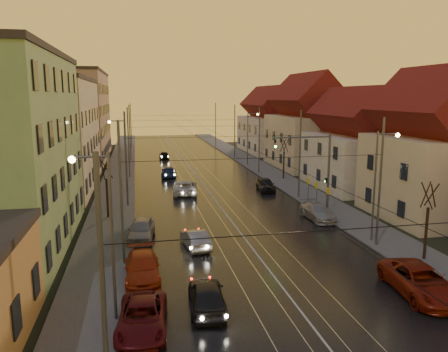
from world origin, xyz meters
TOP-DOWN VIEW (x-y plane):
  - ground at (0.00, 0.00)m, footprint 160.00×160.00m
  - road at (0.00, 40.00)m, footprint 16.00×120.00m
  - sidewalk_left at (-10.00, 40.00)m, footprint 4.00×120.00m
  - sidewalk_right at (10.00, 40.00)m, footprint 4.00×120.00m
  - tram_rail_0 at (-2.20, 40.00)m, footprint 0.06×120.00m
  - tram_rail_1 at (-0.77, 40.00)m, footprint 0.06×120.00m
  - tram_rail_2 at (0.77, 40.00)m, footprint 0.06×120.00m
  - tram_rail_3 at (2.20, 40.00)m, footprint 0.06×120.00m
  - apartment_left_2 at (-17.50, 34.00)m, footprint 10.00×20.00m
  - apartment_left_3 at (-17.50, 58.00)m, footprint 10.00×24.00m
  - house_right_1 at (17.00, 15.00)m, footprint 8.67×10.20m
  - house_right_2 at (17.00, 28.00)m, footprint 9.18×12.24m
  - house_right_3 at (17.00, 43.00)m, footprint 9.18×14.28m
  - house_right_4 at (17.00, 61.00)m, footprint 9.18×16.32m
  - catenary_pole_l_0 at (-8.60, -6.00)m, footprint 0.16×0.16m
  - catenary_pole_l_1 at (-8.60, 9.00)m, footprint 0.16×0.16m
  - catenary_pole_r_1 at (8.60, 9.00)m, footprint 0.16×0.16m
  - catenary_pole_l_2 at (-8.60, 24.00)m, footprint 0.16×0.16m
  - catenary_pole_r_2 at (8.60, 24.00)m, footprint 0.16×0.16m
  - catenary_pole_l_3 at (-8.60, 39.00)m, footprint 0.16×0.16m
  - catenary_pole_r_3 at (8.60, 39.00)m, footprint 0.16×0.16m
  - catenary_pole_l_4 at (-8.60, 54.00)m, footprint 0.16×0.16m
  - catenary_pole_r_4 at (8.60, 54.00)m, footprint 0.16×0.16m
  - catenary_pole_l_5 at (-8.60, 72.00)m, footprint 0.16×0.16m
  - catenary_pole_r_5 at (8.60, 72.00)m, footprint 0.16×0.16m
  - street_lamp_0 at (-9.10, 2.00)m, footprint 1.75×0.32m
  - street_lamp_1 at (9.10, 10.00)m, footprint 1.75×0.32m
  - street_lamp_2 at (-9.10, 30.00)m, footprint 1.75×0.32m
  - street_lamp_3 at (9.10, 46.00)m, footprint 1.75×0.32m
  - traffic_light_mast at (7.99, 18.00)m, footprint 5.30×0.32m
  - bare_tree_0 at (-10.20, 20.00)m, footprint 1.09×1.09m
  - bare_tree_1 at (10.20, 6.00)m, footprint 1.09×1.09m
  - bare_tree_2 at (10.40, 34.00)m, footprint 1.09×1.09m
  - driving_car_0 at (-4.45, 2.33)m, footprint 2.03×4.40m
  - driving_car_1 at (-3.82, 11.28)m, footprint 1.83×4.03m
  - driving_car_2 at (-2.63, 28.30)m, footprint 3.08×5.55m
  - driving_car_3 at (-3.62, 38.66)m, footprint 2.31×4.84m
  - driving_car_4 at (-3.16, 55.19)m, footprint 1.70×3.98m
  - parked_left_1 at (-7.60, 0.94)m, footprint 2.51×4.83m
  - parked_left_2 at (-7.50, 6.67)m, footprint 2.00×4.82m
  - parked_left_3 at (-7.47, 13.79)m, footprint 2.33×4.67m
  - parked_right_0 at (6.85, 1.66)m, footprint 3.08×5.79m
  - parked_right_1 at (7.36, 16.25)m, footprint 2.00×4.63m
  - parked_right_2 at (6.29, 28.11)m, footprint 2.01×4.28m

SIDE VIEW (x-z plane):
  - ground at x=0.00m, z-range 0.00..0.00m
  - road at x=0.00m, z-range 0.00..0.04m
  - tram_rail_0 at x=-2.20m, z-range 0.04..0.07m
  - tram_rail_1 at x=-0.77m, z-range 0.04..0.07m
  - tram_rail_2 at x=0.77m, z-range 0.04..0.07m
  - tram_rail_3 at x=2.20m, z-range 0.04..0.07m
  - sidewalk_left at x=-10.00m, z-range 0.00..0.15m
  - sidewalk_right at x=10.00m, z-range 0.00..0.15m
  - driving_car_1 at x=-3.82m, z-range 0.00..1.28m
  - parked_left_1 at x=-7.60m, z-range 0.00..1.30m
  - parked_right_1 at x=7.36m, z-range 0.00..1.33m
  - driving_car_4 at x=-3.16m, z-range 0.00..1.34m
  - driving_car_3 at x=-3.62m, z-range 0.00..1.36m
  - parked_left_2 at x=-7.50m, z-range 0.00..1.39m
  - parked_right_2 at x=6.29m, z-range 0.00..1.42m
  - driving_car_0 at x=-4.45m, z-range 0.00..1.46m
  - driving_car_2 at x=-2.63m, z-range 0.00..1.47m
  - parked_left_3 at x=-7.47m, z-range 0.00..1.53m
  - parked_right_0 at x=6.85m, z-range 0.00..1.55m
  - bare_tree_0 at x=-10.20m, z-range -0.07..5.04m
  - bare_tree_1 at x=10.20m, z-range -0.07..5.04m
  - bare_tree_2 at x=10.40m, z-range -0.07..5.04m
  - catenary_pole_l_0 at x=-8.60m, z-range 0.00..9.00m
  - catenary_pole_l_1 at x=-8.60m, z-range 0.00..9.00m
  - catenary_pole_r_1 at x=8.60m, z-range 0.00..9.00m
  - catenary_pole_l_2 at x=-8.60m, z-range 0.00..9.00m
  - catenary_pole_r_2 at x=8.60m, z-range 0.00..9.00m
  - catenary_pole_l_3 at x=-8.60m, z-range 0.00..9.00m
  - catenary_pole_r_3 at x=8.60m, z-range 0.00..9.00m
  - catenary_pole_l_4 at x=-8.60m, z-range 0.00..9.00m
  - catenary_pole_r_4 at x=8.60m, z-range 0.00..9.00m
  - catenary_pole_l_5 at x=-8.60m, z-range 0.00..9.00m
  - catenary_pole_r_5 at x=8.60m, z-range 0.00..9.00m
  - traffic_light_mast at x=7.99m, z-range 1.00..8.20m
  - house_right_2 at x=17.00m, z-range 0.04..9.24m
  - street_lamp_0 at x=-9.10m, z-range 0.89..8.89m
  - street_lamp_1 at x=9.10m, z-range 0.89..8.89m
  - street_lamp_2 at x=-9.10m, z-range 0.89..8.89m
  - street_lamp_3 at x=9.10m, z-range 0.89..8.89m
  - house_right_4 at x=17.00m, z-range 0.05..10.05m
  - house_right_1 at x=17.00m, z-range 0.05..10.85m
  - house_right_3 at x=17.00m, z-range 0.05..11.55m
  - apartment_left_2 at x=-17.50m, z-range 0.00..12.00m
  - apartment_left_3 at x=-17.50m, z-range 0.00..14.00m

